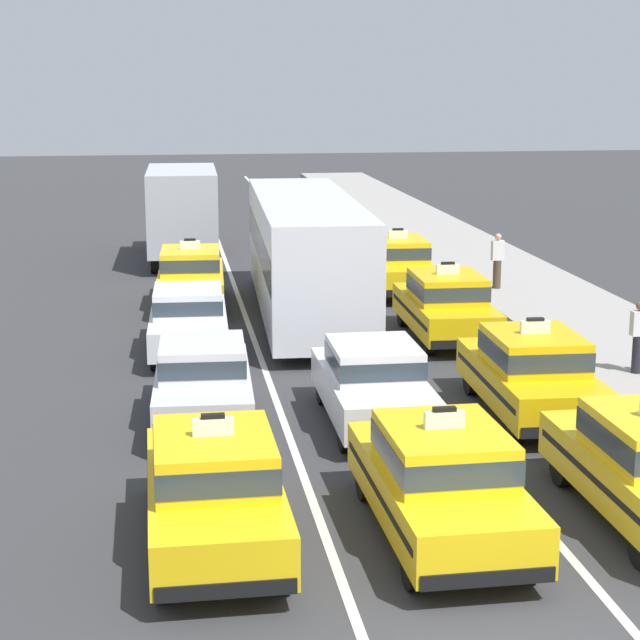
{
  "coord_description": "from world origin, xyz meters",
  "views": [
    {
      "loc": [
        -3.76,
        -10.68,
        6.43
      ],
      "look_at": [
        -0.49,
        11.92,
        1.3
      ],
      "focal_mm": 61.73,
      "sensor_mm": 36.0,
      "label": 1
    }
  ],
  "objects_px": {
    "bus_center_third": "(306,250)",
    "box_truck_left_fifth": "(183,210)",
    "sedan_center_second": "(373,381)",
    "taxi_left_nearest": "(214,487)",
    "taxi_right_fourth": "(397,264)",
    "taxi_right_second": "(531,372)",
    "pedestrian_mid_block": "(497,261)",
    "taxi_left_fourth": "(191,276)",
    "pedestrian_trailing": "(639,337)",
    "taxi_right_third": "(446,305)",
    "taxi_center_nearest": "(441,479)",
    "sedan_left_second": "(203,379)",
    "sedan_left_third": "(188,318)"
  },
  "relations": [
    {
      "from": "bus_center_third",
      "to": "box_truck_left_fifth",
      "type": "bearing_deg",
      "value": 107.53
    },
    {
      "from": "sedan_center_second",
      "to": "bus_center_third",
      "type": "xyz_separation_m",
      "value": [
        -0.02,
        9.47,
        0.97
      ]
    },
    {
      "from": "taxi_left_nearest",
      "to": "taxi_right_fourth",
      "type": "distance_m",
      "value": 18.55
    },
    {
      "from": "taxi_right_second",
      "to": "pedestrian_mid_block",
      "type": "distance_m",
      "value": 12.19
    },
    {
      "from": "taxi_left_fourth",
      "to": "pedestrian_trailing",
      "type": "relative_size",
      "value": 2.96
    },
    {
      "from": "taxi_right_third",
      "to": "taxi_right_fourth",
      "type": "xyz_separation_m",
      "value": [
        0.06,
        6.0,
        0.0
      ]
    },
    {
      "from": "taxi_left_nearest",
      "to": "pedestrian_trailing",
      "type": "distance_m",
      "value": 11.92
    },
    {
      "from": "taxi_right_third",
      "to": "pedestrian_trailing",
      "type": "relative_size",
      "value": 2.94
    },
    {
      "from": "taxi_right_second",
      "to": "taxi_center_nearest",
      "type": "bearing_deg",
      "value": -120.66
    },
    {
      "from": "taxi_right_fourth",
      "to": "box_truck_left_fifth",
      "type": "bearing_deg",
      "value": 132.65
    },
    {
      "from": "taxi_left_fourth",
      "to": "sedan_center_second",
      "type": "bearing_deg",
      "value": -74.83
    },
    {
      "from": "taxi_center_nearest",
      "to": "pedestrian_mid_block",
      "type": "distance_m",
      "value": 18.14
    },
    {
      "from": "taxi_right_third",
      "to": "taxi_right_fourth",
      "type": "bearing_deg",
      "value": 89.44
    },
    {
      "from": "taxi_left_fourth",
      "to": "taxi_right_fourth",
      "type": "bearing_deg",
      "value": 11.02
    },
    {
      "from": "taxi_left_nearest",
      "to": "bus_center_third",
      "type": "relative_size",
      "value": 0.41
    },
    {
      "from": "sedan_left_second",
      "to": "pedestrian_mid_block",
      "type": "distance_m",
      "value": 14.59
    },
    {
      "from": "pedestrian_mid_block",
      "to": "taxi_right_third",
      "type": "bearing_deg",
      "value": -118.67
    },
    {
      "from": "taxi_left_nearest",
      "to": "taxi_right_fourth",
      "type": "bearing_deg",
      "value": 70.09
    },
    {
      "from": "bus_center_third",
      "to": "pedestrian_mid_block",
      "type": "xyz_separation_m",
      "value": [
        6.09,
        2.45,
        -0.83
      ]
    },
    {
      "from": "taxi_center_nearest",
      "to": "pedestrian_trailing",
      "type": "bearing_deg",
      "value": 49.95
    },
    {
      "from": "sedan_center_second",
      "to": "pedestrian_mid_block",
      "type": "height_order",
      "value": "pedestrian_mid_block"
    },
    {
      "from": "taxi_center_nearest",
      "to": "pedestrian_mid_block",
      "type": "xyz_separation_m",
      "value": [
        6.1,
        17.09,
        0.11
      ]
    },
    {
      "from": "taxi_right_fourth",
      "to": "sedan_left_second",
      "type": "bearing_deg",
      "value": -117.85
    },
    {
      "from": "taxi_left_fourth",
      "to": "sedan_left_second",
      "type": "bearing_deg",
      "value": -90.48
    },
    {
      "from": "sedan_center_second",
      "to": "taxi_center_nearest",
      "type": "bearing_deg",
      "value": -90.36
    },
    {
      "from": "taxi_left_fourth",
      "to": "sedan_center_second",
      "type": "height_order",
      "value": "taxi_left_fourth"
    },
    {
      "from": "sedan_left_third",
      "to": "taxi_right_third",
      "type": "relative_size",
      "value": 0.95
    },
    {
      "from": "pedestrian_trailing",
      "to": "taxi_right_third",
      "type": "bearing_deg",
      "value": 127.38
    },
    {
      "from": "taxi_left_nearest",
      "to": "sedan_center_second",
      "type": "xyz_separation_m",
      "value": [
        3.2,
        5.03,
        -0.03
      ]
    },
    {
      "from": "taxi_left_nearest",
      "to": "box_truck_left_fifth",
      "type": "bearing_deg",
      "value": 89.71
    },
    {
      "from": "taxi_right_second",
      "to": "pedestrian_trailing",
      "type": "relative_size",
      "value": 2.94
    },
    {
      "from": "bus_center_third",
      "to": "taxi_left_fourth",
      "type": "bearing_deg",
      "value": 149.97
    },
    {
      "from": "taxi_center_nearest",
      "to": "sedan_center_second",
      "type": "relative_size",
      "value": 1.06
    },
    {
      "from": "taxi_right_second",
      "to": "pedestrian_trailing",
      "type": "distance_m",
      "value": 3.82
    },
    {
      "from": "sedan_left_second",
      "to": "taxi_right_fourth",
      "type": "bearing_deg",
      "value": 62.15
    },
    {
      "from": "taxi_left_nearest",
      "to": "pedestrian_mid_block",
      "type": "relative_size",
      "value": 2.78
    },
    {
      "from": "sedan_left_second",
      "to": "box_truck_left_fifth",
      "type": "relative_size",
      "value": 0.62
    },
    {
      "from": "sedan_center_second",
      "to": "taxi_right_fourth",
      "type": "height_order",
      "value": "taxi_right_fourth"
    },
    {
      "from": "taxi_right_second",
      "to": "taxi_right_third",
      "type": "relative_size",
      "value": 1.0
    },
    {
      "from": "sedan_left_third",
      "to": "bus_center_third",
      "type": "xyz_separation_m",
      "value": [
        3.23,
        3.59,
        0.97
      ]
    },
    {
      "from": "bus_center_third",
      "to": "sedan_left_third",
      "type": "bearing_deg",
      "value": -131.97
    },
    {
      "from": "taxi_left_nearest",
      "to": "taxi_right_second",
      "type": "relative_size",
      "value": 0.99
    },
    {
      "from": "sedan_left_second",
      "to": "taxi_center_nearest",
      "type": "xyz_separation_m",
      "value": [
        3.1,
        -5.76,
        0.03
      ]
    },
    {
      "from": "bus_center_third",
      "to": "pedestrian_mid_block",
      "type": "distance_m",
      "value": 6.62
    },
    {
      "from": "bus_center_third",
      "to": "pedestrian_mid_block",
      "type": "height_order",
      "value": "bus_center_third"
    },
    {
      "from": "box_truck_left_fifth",
      "to": "taxi_right_fourth",
      "type": "bearing_deg",
      "value": -47.35
    },
    {
      "from": "box_truck_left_fifth",
      "to": "pedestrian_mid_block",
      "type": "height_order",
      "value": "box_truck_left_fifth"
    },
    {
      "from": "taxi_left_nearest",
      "to": "sedan_left_second",
      "type": "xyz_separation_m",
      "value": [
        0.07,
        5.61,
        -0.03
      ]
    },
    {
      "from": "pedestrian_trailing",
      "to": "bus_center_third",
      "type": "bearing_deg",
      "value": 130.94
    },
    {
      "from": "box_truck_left_fifth",
      "to": "taxi_right_third",
      "type": "bearing_deg",
      "value": -64.26
    }
  ]
}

